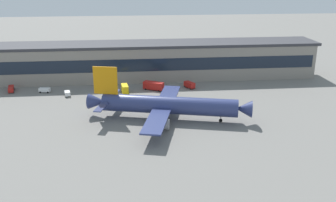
{
  "coord_description": "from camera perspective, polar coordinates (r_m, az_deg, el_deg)",
  "views": [
    {
      "loc": [
        -2.34,
        -117.75,
        46.64
      ],
      "look_at": [
        9.97,
        1.71,
        5.0
      ],
      "focal_mm": 40.52,
      "sensor_mm": 36.0,
      "label": 1
    }
  ],
  "objects": [
    {
      "name": "terminal_building",
      "position": [
        171.28,
        -4.98,
        6.04
      ],
      "size": [
        163.75,
        18.66,
        16.14
      ],
      "color": "gray",
      "rests_on": "ground_plane"
    },
    {
      "name": "crew_van",
      "position": [
        158.04,
        3.22,
        2.48
      ],
      "size": [
        4.47,
        5.61,
        2.55
      ],
      "color": "red",
      "rests_on": "ground_plane"
    },
    {
      "name": "baggage_tug",
      "position": [
        152.81,
        -14.9,
        1.12
      ],
      "size": [
        2.79,
        3.97,
        1.85
      ],
      "color": "white",
      "rests_on": "ground_plane"
    },
    {
      "name": "follow_me_car",
      "position": [
        159.88,
        -18.1,
        1.6
      ],
      "size": [
        4.66,
        2.62,
        1.85
      ],
      "color": "white",
      "rests_on": "ground_plane"
    },
    {
      "name": "stair_truck",
      "position": [
        151.25,
        -6.51,
        1.82
      ],
      "size": [
        3.06,
        6.23,
        3.55
      ],
      "color": "yellow",
      "rests_on": "ground_plane"
    },
    {
      "name": "airliner",
      "position": [
        123.51,
        -0.22,
        -0.62
      ],
      "size": [
        53.44,
        45.68,
        17.04
      ],
      "color": "navy",
      "rests_on": "ground_plane"
    },
    {
      "name": "belt_loader",
      "position": [
        166.04,
        -22.54,
        1.73
      ],
      "size": [
        3.4,
        6.69,
        1.95
      ],
      "color": "red",
      "rests_on": "ground_plane"
    },
    {
      "name": "fuel_truck",
      "position": [
        155.28,
        -2.25,
        2.36
      ],
      "size": [
        8.71,
        6.49,
        3.35
      ],
      "color": "red",
      "rests_on": "ground_plane"
    },
    {
      "name": "ground_plane",
      "position": [
        126.67,
        -4.42,
        -2.54
      ],
      "size": [
        600.0,
        600.0,
        0.0
      ],
      "primitive_type": "plane",
      "color": "slate"
    }
  ]
}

